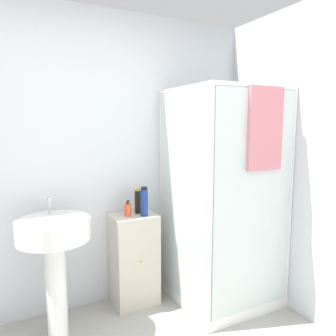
# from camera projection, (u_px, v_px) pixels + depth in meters

# --- Properties ---
(wall_back) EXTENTS (6.40, 0.06, 2.50)m
(wall_back) POSITION_uv_depth(u_px,v_px,m) (65.00, 163.00, 2.66)
(wall_back) COLOR silver
(wall_back) RESTS_ON ground_plane
(shower_enclosure) EXTENTS (0.83, 0.86, 1.86)m
(shower_enclosure) POSITION_uv_depth(u_px,v_px,m) (221.00, 245.00, 2.84)
(shower_enclosure) COLOR white
(shower_enclosure) RESTS_ON ground_plane
(vanity_cabinet) EXTENTS (0.37, 0.33, 0.80)m
(vanity_cabinet) POSITION_uv_depth(u_px,v_px,m) (134.00, 259.00, 2.85)
(vanity_cabinet) COLOR beige
(vanity_cabinet) RESTS_ON ground_plane
(sink) EXTENTS (0.51, 0.51, 1.03)m
(sink) POSITION_uv_depth(u_px,v_px,m) (54.00, 247.00, 2.34)
(sink) COLOR white
(sink) RESTS_ON ground_plane
(soap_dispenser) EXTENTS (0.06, 0.06, 0.14)m
(soap_dispenser) POSITION_uv_depth(u_px,v_px,m) (128.00, 210.00, 2.74)
(soap_dispenser) COLOR #E5562D
(soap_dispenser) RESTS_ON vanity_cabinet
(shampoo_bottle_tall_black) EXTENTS (0.05, 0.05, 0.22)m
(shampoo_bottle_tall_black) POSITION_uv_depth(u_px,v_px,m) (138.00, 201.00, 2.83)
(shampoo_bottle_tall_black) COLOR black
(shampoo_bottle_tall_black) RESTS_ON vanity_cabinet
(shampoo_bottle_blue) EXTENTS (0.06, 0.06, 0.25)m
(shampoo_bottle_blue) POSITION_uv_depth(u_px,v_px,m) (144.00, 202.00, 2.75)
(shampoo_bottle_blue) COLOR navy
(shampoo_bottle_blue) RESTS_ON vanity_cabinet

